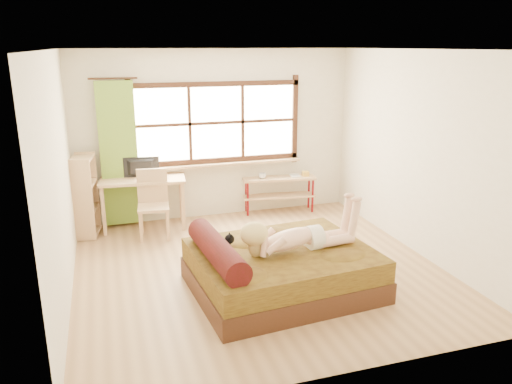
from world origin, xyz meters
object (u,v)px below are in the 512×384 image
object	(u,v)px
kitten	(219,244)
bookshelf	(85,196)
bed	(278,269)
desk	(143,185)
woman	(297,225)
pipe_shelf	(280,186)
chair	(153,200)

from	to	relation	value
kitten	bookshelf	world-z (taller)	bookshelf
bed	desk	xyz separation A→B (m)	(-1.29, 2.57, 0.42)
woman	bookshelf	world-z (taller)	bookshelf
bed	pipe_shelf	distance (m)	2.87
bookshelf	kitten	bearing A→B (deg)	-49.96
desk	chair	distance (m)	0.40
woman	chair	size ratio (longest dim) A/B	1.41
pipe_shelf	woman	bearing A→B (deg)	-98.68
kitten	woman	bearing A→B (deg)	-14.96
woman	desk	world-z (taller)	woman
desk	bookshelf	bearing A→B (deg)	-168.95
woman	chair	bearing A→B (deg)	116.19
chair	pipe_shelf	distance (m)	2.22
bed	desk	bearing A→B (deg)	111.40
chair	pipe_shelf	bearing A→B (deg)	18.49
bookshelf	woman	bearing A→B (deg)	-38.84
kitten	bed	bearing A→B (deg)	-14.04
chair	bookshelf	bearing A→B (deg)	169.36
bed	kitten	size ratio (longest dim) A/B	7.12
desk	pipe_shelf	size ratio (longest dim) A/B	1.07
woman	bookshelf	xyz separation A→B (m)	(-2.33, 2.54, -0.19)
chair	bookshelf	distance (m)	1.00
bed	chair	distance (m)	2.52
bed	bookshelf	world-z (taller)	bookshelf
bed	woman	size ratio (longest dim) A/B	1.53
desk	pipe_shelf	world-z (taller)	desk
bed	woman	distance (m)	0.57
desk	bookshelf	size ratio (longest dim) A/B	1.10
bed	woman	bearing A→B (deg)	-18.02
kitten	chair	size ratio (longest dim) A/B	0.30
pipe_shelf	bookshelf	distance (m)	3.13
kitten	bookshelf	bearing A→B (deg)	116.17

